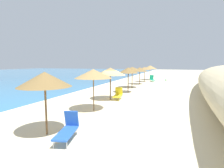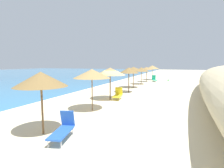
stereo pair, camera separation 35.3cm
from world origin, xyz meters
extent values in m
plane|color=beige|center=(0.00, 0.00, 0.00)|extent=(160.00, 160.00, 0.00)
cylinder|color=brown|center=(-7.97, 0.77, 1.12)|extent=(0.09, 0.09, 2.25)
cone|color=olive|center=(-7.97, 0.77, 2.42)|extent=(2.25, 2.25, 0.64)
cylinder|color=brown|center=(-3.68, 0.59, 1.14)|extent=(0.07, 0.07, 2.28)
cone|color=#9E7F4C|center=(-3.68, 0.59, 2.43)|extent=(2.42, 2.42, 0.59)
cylinder|color=brown|center=(0.00, 0.81, 1.13)|extent=(0.09, 0.09, 2.26)
cone|color=#9E7F4C|center=(0.00, 0.81, 2.42)|extent=(2.56, 2.56, 0.63)
cylinder|color=brown|center=(4.10, 0.36, 1.11)|extent=(0.09, 0.09, 2.23)
cone|color=olive|center=(4.10, 0.36, 2.38)|extent=(2.08, 2.08, 0.60)
cylinder|color=brown|center=(7.99, 0.88, 1.16)|extent=(0.10, 0.10, 2.32)
cone|color=olive|center=(7.99, 0.88, 2.41)|extent=(2.60, 2.60, 0.48)
cylinder|color=brown|center=(12.14, 0.76, 1.03)|extent=(0.08, 0.08, 2.05)
cone|color=olive|center=(12.14, 0.76, 2.21)|extent=(2.25, 2.25, 0.62)
cylinder|color=brown|center=(15.95, 0.72, 1.10)|extent=(0.09, 0.09, 2.19)
cone|color=olive|center=(15.95, 0.72, 2.27)|extent=(2.05, 2.05, 0.46)
cylinder|color=brown|center=(19.95, 0.37, 1.11)|extent=(0.08, 0.08, 2.21)
cone|color=#9E7F4C|center=(19.95, 0.37, 2.39)|extent=(2.58, 2.58, 0.66)
cube|color=yellow|center=(0.24, 0.25, 0.31)|extent=(1.42, 0.82, 0.07)
cube|color=yellow|center=(0.87, 0.33, 0.65)|extent=(0.28, 0.67, 0.68)
cylinder|color=silver|center=(-0.36, 0.44, 0.14)|extent=(0.04, 0.04, 0.28)
cylinder|color=silver|center=(-0.29, -0.10, 0.14)|extent=(0.04, 0.04, 0.28)
cylinder|color=silver|center=(0.77, 0.60, 0.14)|extent=(0.04, 0.04, 0.28)
cylinder|color=silver|center=(0.84, 0.05, 0.14)|extent=(0.04, 0.04, 0.28)
cube|color=blue|center=(-8.29, -0.44, 0.35)|extent=(1.60, 0.95, 0.07)
cube|color=blue|center=(-7.60, -0.26, 0.71)|extent=(0.38, 0.63, 0.72)
cylinder|color=silver|center=(-8.97, -0.36, 0.16)|extent=(0.04, 0.04, 0.31)
cylinder|color=silver|center=(-8.84, -0.84, 0.16)|extent=(0.04, 0.04, 0.31)
cylinder|color=silver|center=(-7.73, -0.03, 0.16)|extent=(0.04, 0.04, 0.31)
cylinder|color=silver|center=(-7.61, -0.52, 0.16)|extent=(0.04, 0.04, 0.31)
cube|color=#199972|center=(16.71, -0.57, 0.29)|extent=(1.70, 1.16, 0.07)
cube|color=#199972|center=(17.41, -0.30, 0.69)|extent=(0.42, 0.67, 0.81)
cylinder|color=silver|center=(15.98, -0.56, 0.13)|extent=(0.04, 0.04, 0.25)
cylinder|color=silver|center=(16.17, -1.06, 0.13)|extent=(0.04, 0.04, 0.25)
cylinder|color=silver|center=(17.24, -0.08, 0.13)|extent=(0.04, 0.04, 0.25)
cylinder|color=silver|center=(17.43, -0.58, 0.13)|extent=(0.04, 0.04, 0.25)
sphere|color=green|center=(19.08, -2.60, 0.14)|extent=(0.28, 0.28, 0.28)
camera|label=1|loc=(-14.01, -4.48, 3.08)|focal=28.58mm
camera|label=2|loc=(-13.89, -4.81, 3.08)|focal=28.58mm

